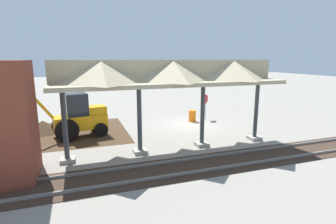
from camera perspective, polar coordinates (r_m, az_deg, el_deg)
The scene contains 8 objects.
ground_plane at distance 20.06m, azimuth 4.60°, elevation -2.76°, with size 120.00×120.00×0.00m, color gray.
dirt_work_zone at distance 18.93m, azimuth -22.10°, elevation -4.46°, with size 8.47×7.00×0.01m, color #42301E.
platform_canopy at distance 13.87m, azimuth 0.97°, elevation 8.26°, with size 12.10×3.20×4.90m.
rail_tracks at distance 13.98m, azimuth 16.92°, elevation -9.61°, with size 60.00×2.58×0.15m.
stop_sign at distance 21.69m, azimuth 8.16°, elevation 2.24°, with size 0.64×0.46×2.07m.
backhoe at distance 17.60m, azimuth -19.01°, elevation -1.17°, with size 5.25×2.22×2.82m.
dirt_mound at distance 20.02m, azimuth -25.51°, elevation -3.92°, with size 5.40×5.40×1.57m, color #42301E.
traffic_barrel at distance 21.02m, azimuth 5.31°, elevation -0.84°, with size 0.56×0.56×0.90m, color orange.
Camera 1 is at (7.87, 17.77, 4.98)m, focal length 28.00 mm.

